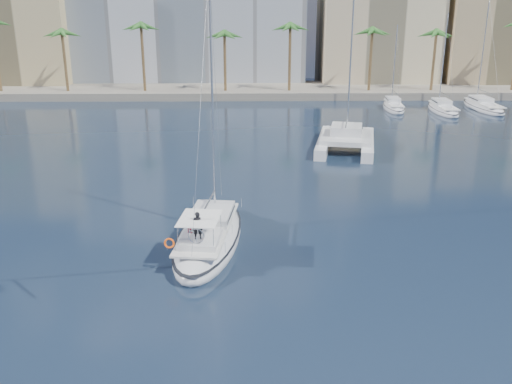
{
  "coord_description": "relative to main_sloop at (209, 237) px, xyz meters",
  "views": [
    {
      "loc": [
        -1.03,
        -34.07,
        15.38
      ],
      "look_at": [
        -0.49,
        1.5,
        3.15
      ],
      "focal_mm": 40.0,
      "sensor_mm": 36.0,
      "label": 1
    }
  ],
  "objects": [
    {
      "name": "seagull",
      "position": [
        -1.52,
        1.48,
        0.25
      ],
      "size": [
        1.01,
        0.43,
        0.19
      ],
      "color": "silver",
      "rests_on": "ground"
    },
    {
      "name": "building_tan_right",
      "position": [
        45.59,
        67.96,
        8.45
      ],
      "size": [
        18.0,
        12.0,
        18.0
      ],
      "primitive_type": "cube",
      "color": "tan",
      "rests_on": "ground"
    },
    {
      "name": "moored_yacht_a",
      "position": [
        23.59,
        46.96,
        -0.55
      ],
      "size": [
        3.37,
        9.52,
        11.9
      ],
      "primitive_type": null,
      "rotation": [
        0.0,
        0.0,
        -0.07
      ],
      "color": "silver",
      "rests_on": "ground"
    },
    {
      "name": "ground",
      "position": [
        3.59,
        -0.04,
        -0.55
      ],
      "size": [
        160.0,
        160.0,
        0.0
      ],
      "primitive_type": "plane",
      "color": "black",
      "rests_on": "ground"
    },
    {
      "name": "moored_yacht_b",
      "position": [
        30.09,
        44.96,
        -0.55
      ],
      "size": [
        3.32,
        10.83,
        13.72
      ],
      "primitive_type": null,
      "rotation": [
        0.0,
        0.0,
        -0.02
      ],
      "color": "silver",
      "rests_on": "ground"
    },
    {
      "name": "palm_centre",
      "position": [
        3.59,
        56.96,
        9.73
      ],
      "size": [
        3.6,
        3.6,
        12.3
      ],
      "color": "brown",
      "rests_on": "ground"
    },
    {
      "name": "building_modern",
      "position": [
        -8.41,
        72.96,
        13.45
      ],
      "size": [
        42.0,
        16.0,
        28.0
      ],
      "primitive_type": "cube",
      "color": "silver",
      "rests_on": "ground"
    },
    {
      "name": "catamaran",
      "position": [
        13.02,
        24.78,
        0.59
      ],
      "size": [
        8.0,
        12.48,
        16.9
      ],
      "rotation": [
        0.0,
        0.0,
        -0.2
      ],
      "color": "silver",
      "rests_on": "ground"
    },
    {
      "name": "moored_yacht_c",
      "position": [
        36.59,
        46.96,
        -0.55
      ],
      "size": [
        3.98,
        12.33,
        15.54
      ],
      "primitive_type": null,
      "rotation": [
        0.0,
        0.0,
        0.03
      ],
      "color": "silver",
      "rests_on": "ground"
    },
    {
      "name": "building_beige",
      "position": [
        25.59,
        69.96,
        9.45
      ],
      "size": [
        20.0,
        14.0,
        20.0
      ],
      "primitive_type": "cube",
      "color": "#C7B78F",
      "rests_on": "ground"
    },
    {
      "name": "quay",
      "position": [
        3.59,
        60.96,
        0.05
      ],
      "size": [
        120.0,
        14.0,
        1.2
      ],
      "primitive_type": "cube",
      "color": "gray",
      "rests_on": "ground"
    },
    {
      "name": "main_sloop",
      "position": [
        0.0,
        0.0,
        0.0
      ],
      "size": [
        5.33,
        12.69,
        18.29
      ],
      "rotation": [
        0.0,
        0.0,
        -0.12
      ],
      "color": "silver",
      "rests_on": "ground"
    },
    {
      "name": "palm_right",
      "position": [
        37.59,
        56.96,
        9.73
      ],
      "size": [
        3.6,
        3.6,
        12.3
      ],
      "color": "brown",
      "rests_on": "ground"
    },
    {
      "name": "palm_left",
      "position": [
        -30.41,
        56.96,
        9.73
      ],
      "size": [
        3.6,
        3.6,
        12.3
      ],
      "color": "brown",
      "rests_on": "ground"
    },
    {
      "name": "building_tan_left",
      "position": [
        -38.41,
        68.96,
        10.45
      ],
      "size": [
        22.0,
        14.0,
        22.0
      ],
      "primitive_type": "cube",
      "color": "tan",
      "rests_on": "ground"
    }
  ]
}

